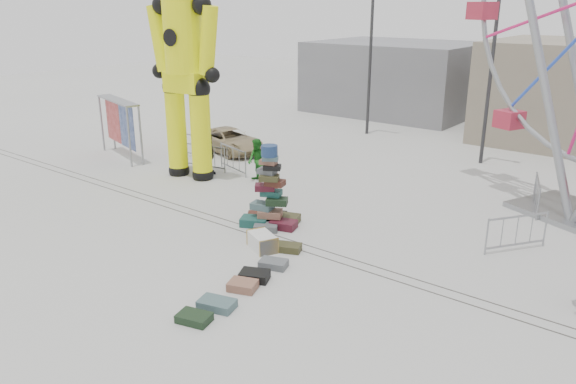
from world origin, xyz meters
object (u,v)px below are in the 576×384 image
Objects in this scene: barricade_wheel_front at (517,233)px; parked_suv at (229,140)px; lamp_post_left at (372,49)px; banner_scaffold at (119,114)px; lamp_post_right at (494,60)px; barricade_dummy_a at (193,146)px; suitcase_tower at (270,203)px; steamer_trunk at (262,242)px; pedestrian_green at (257,161)px; pedestrian_black at (210,154)px; crash_test_dummy at (185,66)px; barricade_wheel_back at (537,195)px; barricade_dummy_c at (233,159)px; pedestrian_red at (271,181)px; barricade_dummy_b at (205,157)px.

parked_suv reaches higher than barricade_wheel_front.
banner_scaffold is (-6.50, -11.21, -2.48)m from lamp_post_left.
barricade_dummy_a is (-10.87, -7.24, -3.93)m from lamp_post_right.
suitcase_tower reaches higher than steamer_trunk.
barricade_wheel_front is at bearing 62.86° from steamer_trunk.
suitcase_tower reaches higher than pedestrian_green.
barricade_wheel_front is 1.20× the size of pedestrian_black.
crash_test_dummy is 4.90m from barricade_dummy_a.
barricade_wheel_back is (-0.48, 3.80, 0.00)m from barricade_wheel_front.
barricade_wheel_back is at bearing 30.57° from banner_scaffold.
barricade_wheel_front is at bearing -90.30° from parked_suv.
lamp_post_right reaches higher than barricade_wheel_front.
lamp_post_right is 7.28m from lamp_post_left.
lamp_post_right reaches higher than pedestrian_green.
pedestrian_green is at bearing 122.62° from barricade_wheel_front.
steamer_trunk is 9.79m from barricade_wheel_back.
barricade_dummy_a is 1.00× the size of barricade_wheel_front.
lamp_post_left is at bearing 80.91° from barricade_wheel_front.
barricade_wheel_back is at bearing 22.39° from suitcase_tower.
crash_test_dummy is 8.53× the size of steamer_trunk.
suitcase_tower is 4.60m from pedestrian_green.
barricade_wheel_back is at bearing 42.00° from barricade_wheel_front.
suitcase_tower is 0.31× the size of crash_test_dummy.
banner_scaffold reaches higher than pedestrian_black.
parked_suv is (0.54, 1.83, 0.00)m from barricade_dummy_a.
crash_test_dummy is 4.58m from pedestrian_green.
lamp_post_left is 4.61× the size of pedestrian_green.
banner_scaffold is at bearing -145.70° from lamp_post_right.
barricade_dummy_c is 1.00× the size of barricade_wheel_front.
lamp_post_left is 10.61m from barricade_dummy_c.
lamp_post_left is at bearing 83.56° from suitcase_tower.
steamer_trunk is 4.06m from pedestrian_red.
suitcase_tower is at bearing -37.05° from barricade_dummy_b.
lamp_post_right is at bearing -15.95° from lamp_post_left.
suitcase_tower is at bearing -64.12° from pedestrian_red.
barricade_dummy_a is at bearing 126.75° from crash_test_dummy.
lamp_post_left is at bearing 67.25° from barricade_dummy_a.
lamp_post_right is 10.87m from pedestrian_green.
lamp_post_left reaches higher than barricade_wheel_front.
lamp_post_left reaches higher than barricade_wheel_back.
lamp_post_left reaches higher than pedestrian_green.
barricade_wheel_back reaches higher than steamer_trunk.
suitcase_tower is at bearing -104.03° from lamp_post_right.
pedestrian_green is at bearing 157.84° from steamer_trunk.
suitcase_tower reaches higher than pedestrian_black.
steamer_trunk is at bearing -1.94° from banner_scaffold.
banner_scaffold reaches higher than pedestrian_red.
steamer_trunk is at bearing -119.48° from parked_suv.
parked_suv is (-1.93, 3.18, -0.28)m from pedestrian_black.
pedestrian_green is at bearing -85.29° from lamp_post_left.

